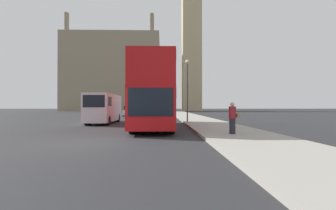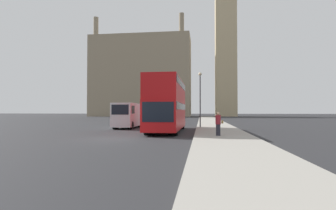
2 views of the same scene
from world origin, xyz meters
TOP-DOWN VIEW (x-y plane):
  - ground_plane at (0.00, 0.00)m, footprint 300.00×300.00m
  - sidewalk_strip at (6.99, 0.00)m, footprint 3.99×120.00m
  - clock_tower at (13.59, 72.32)m, footprint 7.28×7.45m
  - building_block_distant at (-14.62, 70.57)m, footprint 33.01×13.12m
  - red_double_decker_bus at (2.53, 6.50)m, footprint 2.55×10.13m
  - white_van at (-2.20, 10.80)m, footprint 2.01×6.09m
  - pedestrian at (6.63, 1.63)m, footprint 0.51×0.35m
  - street_lamp at (5.38, 10.97)m, footprint 0.36×0.36m
  - parked_sedan at (-2.20, 26.67)m, footprint 1.76×4.44m

SIDE VIEW (x-z plane):
  - ground_plane at x=0.00m, z-range 0.00..0.00m
  - sidewalk_strip at x=6.99m, z-range 0.00..0.15m
  - parked_sedan at x=-2.20m, z-range -0.08..1.49m
  - pedestrian at x=6.63m, z-range 0.15..1.74m
  - white_van at x=-2.20m, z-range 0.10..2.71m
  - red_double_decker_bus at x=2.53m, z-range 0.24..4.77m
  - street_lamp at x=5.38m, z-range 1.04..6.71m
  - building_block_distant at x=-14.62m, z-range -2.88..29.56m
  - clock_tower at x=13.59m, z-range 0.85..71.92m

